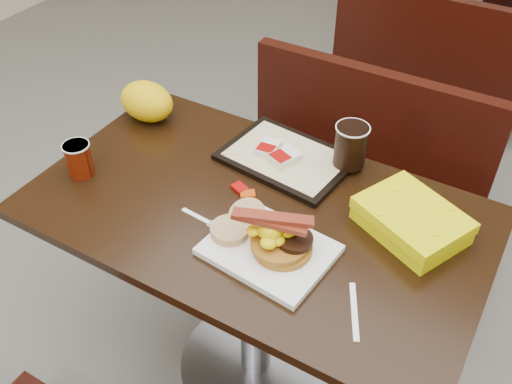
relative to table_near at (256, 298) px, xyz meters
The scene contains 23 objects.
floor 0.38m from the table_near, ahead, with size 6.00×7.00×0.01m, color slate.
table_near is the anchor object (origin of this frame).
bench_near_n 0.70m from the table_near, 90.00° to the left, with size 1.00×0.46×0.72m, color black, non-canonical shape.
table_far 2.60m from the table_near, 90.00° to the left, with size 1.20×0.70×0.75m, color black, non-canonical shape.
bench_far_s 1.90m from the table_near, 90.00° to the left, with size 1.00×0.46×0.72m, color black, non-canonical shape.
platter 0.42m from the table_near, 48.05° to the right, with size 0.29×0.23×0.02m, color white.
pancake_stack 0.44m from the table_near, 38.43° to the right, with size 0.14×0.14×0.03m, color #A1721A.
sausage_patty 0.47m from the table_near, 30.58° to the right, with size 0.09×0.09×0.01m, color black.
scrambled_eggs 0.48m from the table_near, 47.01° to the right, with size 0.10×0.09×0.05m, color #FFEC05.
bacon_strips 0.51m from the table_near, 48.32° to the right, with size 0.18×0.08×0.01m, color #49050C, non-canonical shape.
muffin_bottom 0.42m from the table_near, 89.98° to the right, with size 0.10×0.10×0.02m, color tan.
muffin_top 0.42m from the table_near, 75.81° to the right, with size 0.09×0.09×0.02m, color tan.
coffee_cup_near 0.67m from the table_near, 166.33° to the right, with size 0.07×0.07×0.10m, color maroon.
fork 0.41m from the table_near, 138.66° to the right, with size 0.12×0.02×0.00m, color white, non-canonical shape.
knife 0.55m from the table_near, 26.78° to the right, with size 0.16×0.01×0.00m, color white.
condiment_syrup 0.38m from the table_near, 143.49° to the left, with size 0.04×0.03×0.01m, color #B93C07.
condiment_ketchup 0.39m from the table_near, 150.07° to the left, with size 0.04×0.03×0.01m, color #8C0504.
tray 0.44m from the table_near, 96.92° to the left, with size 0.36×0.25×0.02m, color black.
hashbrown_sleeve_left 0.47m from the table_near, 111.52° to the left, with size 0.06×0.08×0.02m, color silver.
hashbrown_sleeve_right 0.45m from the table_near, 96.56° to the left, with size 0.06×0.08×0.02m, color silver.
coffee_cup_far 0.55m from the table_near, 63.60° to the left, with size 0.09×0.09×0.12m, color black.
clamshell 0.57m from the table_near, 18.60° to the left, with size 0.25×0.19×0.07m, color #DED603.
paper_bag 0.70m from the table_near, 158.90° to the left, with size 0.18×0.13×0.12m, color #FDAE08.
Camera 1 is at (0.56, -0.96, 1.77)m, focal length 40.27 mm.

